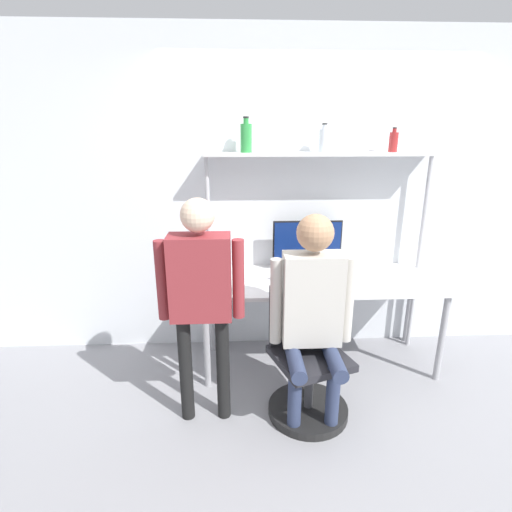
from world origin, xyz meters
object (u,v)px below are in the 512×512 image
at_px(laptop, 311,279).
at_px(bottle_clear, 324,140).
at_px(person_seated, 313,304).
at_px(bottle_green, 246,137).
at_px(cell_phone, 348,289).
at_px(office_chair, 306,375).
at_px(person_standing, 201,287).
at_px(monitor, 307,243).
at_px(bottle_red, 393,142).

height_order(laptop, bottle_clear, bottle_clear).
xyz_separation_m(person_seated, bottle_clear, (0.21, 0.90, 0.99)).
bearing_deg(person_seated, bottle_green, 114.15).
relative_size(laptop, bottle_green, 1.31).
bearing_deg(cell_phone, person_seated, -129.70).
xyz_separation_m(office_chair, person_seated, (0.01, -0.04, 0.56)).
bearing_deg(cell_phone, person_standing, -158.92).
bearing_deg(office_chair, bottle_green, 114.46).
relative_size(person_seated, person_standing, 0.93).
bearing_deg(office_chair, monitor, 81.72).
relative_size(bottle_green, bottle_red, 1.42).
bearing_deg(laptop, person_seated, -98.99).
distance_m(cell_phone, bottle_clear, 1.18).
bearing_deg(person_seated, monitor, 82.98).
xyz_separation_m(monitor, bottle_clear, (0.10, 0.01, 0.83)).
distance_m(person_seated, bottle_clear, 1.35).
bearing_deg(person_seated, bottle_red, 49.45).
xyz_separation_m(monitor, bottle_red, (0.66, 0.01, 0.82)).
height_order(person_seated, bottle_red, bottle_red).
distance_m(cell_phone, person_seated, 0.56).
bearing_deg(office_chair, person_seated, -72.36).
xyz_separation_m(cell_phone, office_chair, (-0.37, -0.38, -0.49)).
bearing_deg(cell_phone, bottle_green, 148.04).
bearing_deg(bottle_red, cell_phone, -131.29).
bearing_deg(office_chair, cell_phone, 46.21).
xyz_separation_m(laptop, person_seated, (-0.08, -0.50, 0.02)).
height_order(laptop, bottle_red, bottle_red).
bearing_deg(bottle_green, person_standing, -109.62).
distance_m(bottle_green, bottle_clear, 0.61).
distance_m(monitor, office_chair, 1.12).
bearing_deg(cell_phone, laptop, 165.60).
bearing_deg(person_standing, cell_phone, 21.08).
relative_size(person_standing, bottle_red, 8.13).
xyz_separation_m(office_chair, bottle_clear, (0.22, 0.85, 1.56)).
relative_size(monitor, office_chair, 0.63).
relative_size(cell_phone, office_chair, 0.16).
bearing_deg(monitor, bottle_clear, 7.10).
bearing_deg(person_seated, bottle_clear, 76.77).
xyz_separation_m(cell_phone, bottle_clear, (-0.14, 0.47, 1.07)).
bearing_deg(laptop, person_standing, -148.73).
bearing_deg(person_seated, cell_phone, 50.30).
bearing_deg(bottle_green, person_seated, -65.85).
xyz_separation_m(cell_phone, person_standing, (-1.07, -0.41, 0.20)).
relative_size(bottle_red, bottle_clear, 0.86).
relative_size(laptop, person_standing, 0.23).
height_order(bottle_green, bottle_clear, bottle_green).
bearing_deg(bottle_green, bottle_red, 0.00).
xyz_separation_m(monitor, office_chair, (-0.12, -0.84, -0.72)).
bearing_deg(person_seated, laptop, 81.01).
relative_size(person_seated, bottle_red, 7.55).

